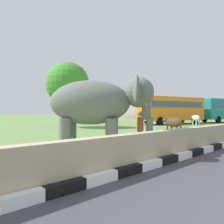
{
  "coord_description": "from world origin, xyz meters",
  "views": [
    {
      "loc": [
        -3.85,
        0.1,
        1.61
      ],
      "look_at": [
        1.71,
        6.15,
        1.6
      ],
      "focal_mm": 34.41,
      "sensor_mm": 36.0,
      "label": 1
    }
  ],
  "objects": [
    {
      "name": "bus_orange",
      "position": [
        20.95,
        15.52,
        2.08
      ],
      "size": [
        9.84,
        4.68,
        3.5
      ],
      "color": "orange",
      "rests_on": "ground_plane"
    },
    {
      "name": "person_handler",
      "position": [
        2.99,
        5.84,
        0.93
      ],
      "size": [
        0.49,
        0.51,
        1.66
      ],
      "color": "navy",
      "rests_on": "ground_plane"
    },
    {
      "name": "bus_teal",
      "position": [
        31.35,
        12.79,
        2.08
      ],
      "size": [
        9.84,
        4.73,
        3.5
      ],
      "color": "teal",
      "rests_on": "ground_plane"
    },
    {
      "name": "cow_near",
      "position": [
        8.93,
        7.91,
        0.87
      ],
      "size": [
        1.02,
        1.92,
        1.23
      ],
      "color": "#473323",
      "rests_on": "ground_plane"
    },
    {
      "name": "hill_east",
      "position": [
        55.0,
        34.91,
        0.0
      ],
      "size": [
        41.19,
        32.95,
        11.37
      ],
      "color": "gray",
      "rests_on": "ground_plane"
    },
    {
      "name": "barrier_parapet",
      "position": [
        2.0,
        4.1,
        0.5
      ],
      "size": [
        28.0,
        0.36,
        1.0
      ],
      "primitive_type": "cube",
      "color": "tan",
      "rests_on": "ground_plane"
    },
    {
      "name": "elephant",
      "position": [
        1.36,
        6.49,
        1.92
      ],
      "size": [
        3.83,
        3.84,
        2.93
      ],
      "color": "slate",
      "rests_on": "ground_plane"
    },
    {
      "name": "tree_distant",
      "position": [
        7.78,
        19.55,
        4.49
      ],
      "size": [
        4.47,
        4.47,
        6.74
      ],
      "color": "brown",
      "rests_on": "ground_plane"
    },
    {
      "name": "cow_mid",
      "position": [
        19.58,
        11.54,
        0.87
      ],
      "size": [
        1.56,
        1.7,
        1.23
      ],
      "color": "beige",
      "rests_on": "ground_plane"
    },
    {
      "name": "striped_curb",
      "position": [
        -0.35,
        3.8,
        0.12
      ],
      "size": [
        16.2,
        0.2,
        0.24
      ],
      "color": "white",
      "rests_on": "ground_plane"
    }
  ]
}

